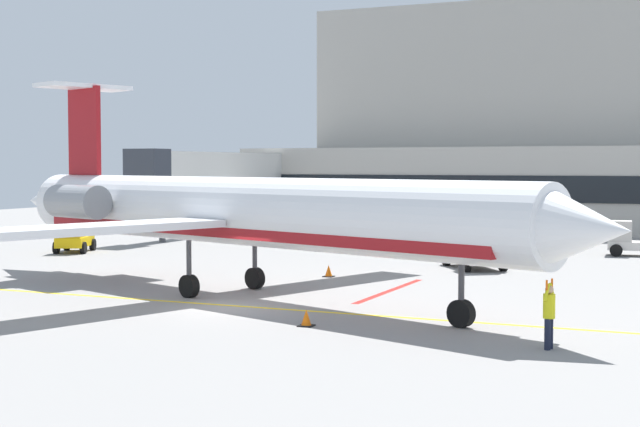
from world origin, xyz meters
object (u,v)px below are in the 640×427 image
at_px(pushback_tractor, 478,251).
at_px(belt_loader, 73,238).
at_px(fuel_tank, 229,215).
at_px(baggage_tug, 629,240).
at_px(marshaller, 549,313).
at_px(regional_jet, 237,212).

distance_m(pushback_tractor, belt_loader, 24.06).
xyz_separation_m(pushback_tractor, belt_loader, (-24.04, -0.83, -0.04)).
height_order(belt_loader, fuel_tank, fuel_tank).
distance_m(pushback_tractor, fuel_tank, 26.01).
relative_size(pushback_tractor, belt_loader, 1.27).
bearing_deg(fuel_tank, baggage_tug, -7.50).
bearing_deg(marshaller, belt_loader, 149.67).
distance_m(regional_jet, pushback_tractor, 14.55).
bearing_deg(baggage_tug, fuel_tank, 172.50).
distance_m(regional_jet, belt_loader, 21.33).
bearing_deg(regional_jet, baggage_tug, 61.11).
xyz_separation_m(belt_loader, marshaller, (30.81, -18.02, 0.13)).
bearing_deg(belt_loader, marshaller, -30.33).
bearing_deg(pushback_tractor, marshaller, -70.25).
xyz_separation_m(regional_jet, marshaller, (13.31, -6.08, -2.31)).
relative_size(pushback_tractor, marshaller, 2.26).
bearing_deg(pushback_tractor, regional_jet, -117.11).
height_order(regional_jet, pushback_tractor, regional_jet).
bearing_deg(belt_loader, pushback_tractor, 1.98).
xyz_separation_m(regional_jet, baggage_tug, (12.76, 23.12, -2.44)).
relative_size(baggage_tug, marshaller, 1.64).
xyz_separation_m(regional_jet, fuel_tank, (-15.34, 26.82, -1.81)).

